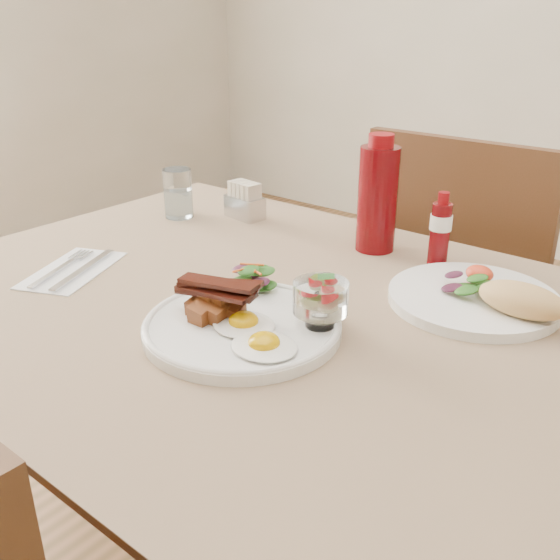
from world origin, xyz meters
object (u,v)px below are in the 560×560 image
at_px(hot_sauce_bottle, 440,231).
at_px(fruit_cup, 321,298).
at_px(second_plate, 485,297).
at_px(table, 296,363).
at_px(sugar_caddy, 245,202).
at_px(water_glass, 178,196).
at_px(chair_far, 463,301).
at_px(main_plate, 242,327).
at_px(ketchup_bottle, 378,197).

bearing_deg(hot_sauce_bottle, fruit_cup, -91.83).
bearing_deg(second_plate, table, -137.51).
bearing_deg(second_plate, sugar_caddy, 170.07).
bearing_deg(water_glass, chair_far, 42.91).
xyz_separation_m(table, sugar_caddy, (-0.37, 0.30, 0.12)).
relative_size(table, hot_sauce_bottle, 9.90).
distance_m(main_plate, fruit_cup, 0.12).
distance_m(hot_sauce_bottle, sugar_caddy, 0.45).
xyz_separation_m(second_plate, hot_sauce_bottle, (-0.13, 0.11, 0.05)).
xyz_separation_m(chair_far, main_plate, (-0.02, -0.76, 0.24)).
height_order(table, ketchup_bottle, ketchup_bottle).
height_order(main_plate, sugar_caddy, sugar_caddy).
bearing_deg(hot_sauce_bottle, chair_far, 102.50).
height_order(main_plate, hot_sauce_bottle, hot_sauce_bottle).
distance_m(fruit_cup, ketchup_bottle, 0.37).
height_order(table, second_plate, second_plate).
bearing_deg(hot_sauce_bottle, sugar_caddy, -178.83).
xyz_separation_m(chair_far, fruit_cup, (0.07, -0.70, 0.29)).
height_order(chair_far, main_plate, chair_far).
height_order(chair_far, second_plate, chair_far).
relative_size(fruit_cup, hot_sauce_bottle, 0.58).
distance_m(table, hot_sauce_bottle, 0.35).
height_order(table, chair_far, chair_far).
relative_size(main_plate, ketchup_bottle, 1.29).
distance_m(fruit_cup, hot_sauce_bottle, 0.34).
relative_size(main_plate, sugar_caddy, 3.04).
relative_size(second_plate, water_glass, 2.63).
xyz_separation_m(table, ketchup_bottle, (-0.05, 0.31, 0.19)).
distance_m(second_plate, sugar_caddy, 0.59).
height_order(main_plate, water_glass, water_glass).
relative_size(fruit_cup, ketchup_bottle, 0.36).
relative_size(chair_far, second_plate, 3.36).
xyz_separation_m(table, fruit_cup, (0.07, -0.04, 0.15)).
height_order(chair_far, hot_sauce_bottle, chair_far).
relative_size(ketchup_bottle, sugar_caddy, 2.35).
height_order(second_plate, ketchup_bottle, ketchup_bottle).
distance_m(ketchup_bottle, hot_sauce_bottle, 0.13).
xyz_separation_m(fruit_cup, hot_sauce_bottle, (0.01, 0.34, 0.01)).
xyz_separation_m(second_plate, water_glass, (-0.70, 0.02, 0.03)).
relative_size(ketchup_bottle, hot_sauce_bottle, 1.61).
xyz_separation_m(table, chair_far, (0.00, 0.66, -0.14)).
relative_size(ketchup_bottle, water_glass, 2.06).
bearing_deg(hot_sauce_bottle, main_plate, -104.15).
distance_m(main_plate, sugar_caddy, 0.53).
bearing_deg(ketchup_bottle, second_plate, -23.50).
bearing_deg(hot_sauce_bottle, water_glass, -170.56).
xyz_separation_m(main_plate, second_plate, (0.23, 0.29, 0.01)).
relative_size(second_plate, ketchup_bottle, 1.28).
xyz_separation_m(table, main_plate, (-0.02, -0.10, 0.10)).
relative_size(fruit_cup, sugar_caddy, 0.84).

